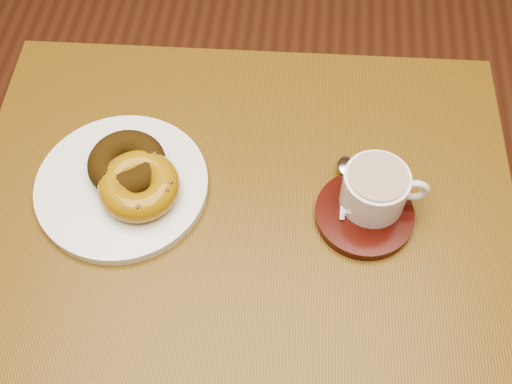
# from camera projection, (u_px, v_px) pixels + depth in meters

# --- Properties ---
(cafe_table) EXTENTS (0.78, 0.60, 0.71)m
(cafe_table) POSITION_uv_depth(u_px,v_px,m) (243.00, 238.00, 0.98)
(cafe_table) COLOR brown
(cafe_table) RESTS_ON ground
(donut_plate) EXTENTS (0.28, 0.28, 0.01)m
(donut_plate) POSITION_uv_depth(u_px,v_px,m) (122.00, 186.00, 0.89)
(donut_plate) COLOR white
(donut_plate) RESTS_ON cafe_table
(donut_cinnamon) EXTENTS (0.11, 0.11, 0.04)m
(donut_cinnamon) POSITION_uv_depth(u_px,v_px,m) (127.00, 164.00, 0.88)
(donut_cinnamon) COLOR #301F09
(donut_cinnamon) RESTS_ON donut_plate
(donut_caramel) EXTENTS (0.14, 0.14, 0.04)m
(donut_caramel) POSITION_uv_depth(u_px,v_px,m) (139.00, 186.00, 0.86)
(donut_caramel) COLOR #9D7211
(donut_caramel) RESTS_ON donut_plate
(saucer) EXTENTS (0.14, 0.14, 0.01)m
(saucer) POSITION_uv_depth(u_px,v_px,m) (364.00, 215.00, 0.87)
(saucer) COLOR #330B07
(saucer) RESTS_ON cafe_table
(coffee_cup) EXTENTS (0.12, 0.09, 0.06)m
(coffee_cup) POSITION_uv_depth(u_px,v_px,m) (376.00, 189.00, 0.84)
(coffee_cup) COLOR white
(coffee_cup) RESTS_ON saucer
(teaspoon) EXTENTS (0.02, 0.11, 0.01)m
(teaspoon) POSITION_uv_depth(u_px,v_px,m) (345.00, 171.00, 0.89)
(teaspoon) COLOR silver
(teaspoon) RESTS_ON saucer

